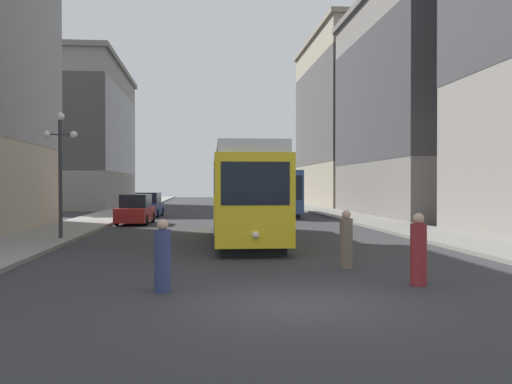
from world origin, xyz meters
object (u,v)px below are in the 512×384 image
at_px(pedestrian_crossing_near, 346,241).
at_px(lamp_post_left_near, 60,155).
at_px(transit_bus, 275,191).
at_px(parked_car_left_mid, 148,205).
at_px(parked_car_left_near, 136,210).
at_px(pedestrian_on_sidewalk, 418,252).
at_px(pedestrian_crossing_far, 163,258).
at_px(streetcar, 243,192).

relative_size(pedestrian_crossing_near, lamp_post_left_near, 0.31).
relative_size(transit_bus, parked_car_left_mid, 2.33).
height_order(parked_car_left_near, parked_car_left_mid, same).
bearing_deg(pedestrian_on_sidewalk, transit_bus, -122.25).
relative_size(transit_bus, pedestrian_crossing_far, 7.06).
distance_m(streetcar, parked_car_left_near, 11.96).
bearing_deg(transit_bus, pedestrian_crossing_far, -102.28).
bearing_deg(streetcar, pedestrian_crossing_near, -74.42).
height_order(pedestrian_crossing_near, pedestrian_crossing_far, pedestrian_crossing_near).
xyz_separation_m(parked_car_left_mid, lamp_post_left_near, (-1.90, -18.73, 2.81)).
height_order(parked_car_left_near, pedestrian_crossing_far, parked_car_left_near).
height_order(parked_car_left_near, pedestrian_on_sidewalk, parked_car_left_near).
bearing_deg(pedestrian_crossing_far, pedestrian_crossing_near, -73.95).
bearing_deg(streetcar, parked_car_left_mid, 108.63).
relative_size(parked_car_left_mid, pedestrian_crossing_near, 2.97).
distance_m(pedestrian_crossing_near, lamp_post_left_near, 13.58).
height_order(streetcar, pedestrian_on_sidewalk, streetcar).
bearing_deg(lamp_post_left_near, streetcar, 1.90).
relative_size(pedestrian_crossing_near, pedestrian_on_sidewalk, 0.96).
distance_m(parked_car_left_near, pedestrian_crossing_near, 20.88).
xyz_separation_m(parked_car_left_near, pedestrian_crossing_far, (3.19, -22.35, -0.08)).
bearing_deg(lamp_post_left_near, pedestrian_on_sidewalk, -46.07).
xyz_separation_m(pedestrian_crossing_far, pedestrian_on_sidewalk, (6.00, 0.25, 0.04)).
height_order(parked_car_left_mid, pedestrian_on_sidewalk, parked_car_left_mid).
bearing_deg(pedestrian_crossing_near, lamp_post_left_near, 74.32).
distance_m(parked_car_left_near, lamp_post_left_near, 11.12).
distance_m(transit_bus, parked_car_left_mid, 9.92).
height_order(parked_car_left_near, lamp_post_left_near, lamp_post_left_near).
xyz_separation_m(parked_car_left_mid, pedestrian_crossing_near, (8.19, -27.34, -0.07)).
height_order(pedestrian_crossing_far, lamp_post_left_near, lamp_post_left_near).
bearing_deg(parked_car_left_mid, pedestrian_on_sidewalk, -70.02).
distance_m(transit_bus, parked_car_left_near, 13.51).
bearing_deg(parked_car_left_near, lamp_post_left_near, -96.99).
distance_m(transit_bus, lamp_post_left_near, 23.09).
xyz_separation_m(transit_bus, parked_car_left_near, (-9.79, -9.24, -1.10)).
xyz_separation_m(parked_car_left_near, pedestrian_crossing_near, (8.19, -19.20, -0.07)).
distance_m(pedestrian_on_sidewalk, lamp_post_left_near, 16.24).
distance_m(parked_car_left_mid, lamp_post_left_near, 19.03).
distance_m(pedestrian_crossing_near, pedestrian_crossing_far, 5.91).
xyz_separation_m(streetcar, parked_car_left_near, (-5.88, 10.33, -1.26)).
bearing_deg(transit_bus, pedestrian_on_sidewalk, -91.58).
xyz_separation_m(parked_car_left_near, pedestrian_on_sidewalk, (9.19, -22.11, -0.04)).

